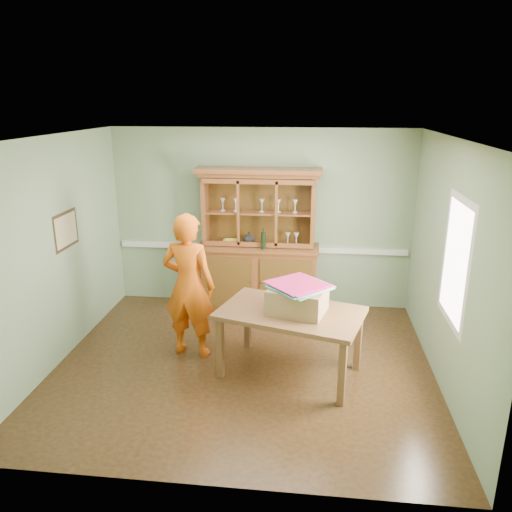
# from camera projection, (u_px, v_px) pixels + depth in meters

# --- Properties ---
(floor) EXTENTS (4.50, 4.50, 0.00)m
(floor) POSITION_uv_depth(u_px,v_px,m) (244.00, 365.00, 6.06)
(floor) COLOR #4D3318
(floor) RESTS_ON ground
(ceiling) EXTENTS (4.50, 4.50, 0.00)m
(ceiling) POSITION_uv_depth(u_px,v_px,m) (242.00, 137.00, 5.25)
(ceiling) COLOR white
(ceiling) RESTS_ON wall_back
(wall_back) EXTENTS (4.50, 0.00, 4.50)m
(wall_back) POSITION_uv_depth(u_px,v_px,m) (261.00, 219.00, 7.55)
(wall_back) COLOR gray
(wall_back) RESTS_ON floor
(wall_left) EXTENTS (0.00, 4.00, 4.00)m
(wall_left) POSITION_uv_depth(u_px,v_px,m) (55.00, 253.00, 5.89)
(wall_left) COLOR gray
(wall_left) RESTS_ON floor
(wall_right) EXTENTS (0.00, 4.00, 4.00)m
(wall_right) POSITION_uv_depth(u_px,v_px,m) (448.00, 267.00, 5.41)
(wall_right) COLOR gray
(wall_right) RESTS_ON floor
(wall_front) EXTENTS (4.50, 0.00, 4.50)m
(wall_front) POSITION_uv_depth(u_px,v_px,m) (206.00, 340.00, 3.76)
(wall_front) COLOR gray
(wall_front) RESTS_ON floor
(chair_rail) EXTENTS (4.41, 0.05, 0.08)m
(chair_rail) POSITION_uv_depth(u_px,v_px,m) (261.00, 248.00, 7.66)
(chair_rail) COLOR silver
(chair_rail) RESTS_ON wall_back
(framed_map) EXTENTS (0.03, 0.60, 0.46)m
(framed_map) POSITION_uv_depth(u_px,v_px,m) (66.00, 230.00, 6.12)
(framed_map) COLOR #352515
(framed_map) RESTS_ON wall_left
(window_panel) EXTENTS (0.03, 0.96, 1.36)m
(window_panel) POSITION_uv_depth(u_px,v_px,m) (455.00, 262.00, 5.08)
(window_panel) COLOR silver
(window_panel) RESTS_ON wall_right
(china_hutch) EXTENTS (1.82, 0.60, 2.14)m
(china_hutch) POSITION_uv_depth(u_px,v_px,m) (258.00, 261.00, 7.50)
(china_hutch) COLOR brown
(china_hutch) RESTS_ON floor
(dining_table) EXTENTS (1.79, 1.36, 0.79)m
(dining_table) POSITION_uv_depth(u_px,v_px,m) (291.00, 318.00, 5.68)
(dining_table) COLOR brown
(dining_table) RESTS_ON floor
(cardboard_box) EXTENTS (0.72, 0.63, 0.28)m
(cardboard_box) POSITION_uv_depth(u_px,v_px,m) (297.00, 300.00, 5.59)
(cardboard_box) COLOR #93764C
(cardboard_box) RESTS_ON dining_table
(kite_stack) EXTENTS (0.77, 0.77, 0.05)m
(kite_stack) POSITION_uv_depth(u_px,v_px,m) (299.00, 286.00, 5.53)
(kite_stack) COLOR yellow
(kite_stack) RESTS_ON cardboard_box
(person) EXTENTS (0.72, 0.53, 1.82)m
(person) POSITION_uv_depth(u_px,v_px,m) (189.00, 286.00, 6.08)
(person) COLOR #E75C0E
(person) RESTS_ON floor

